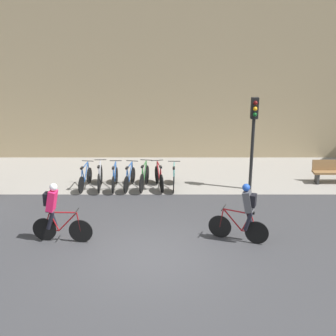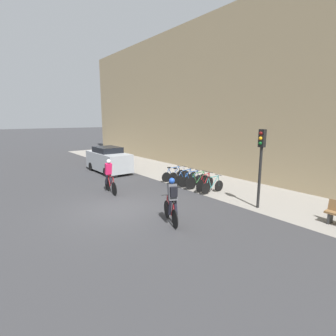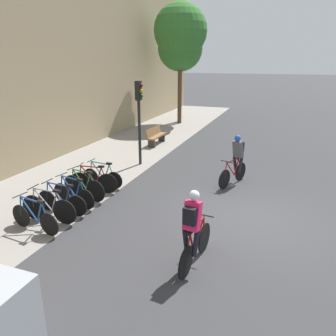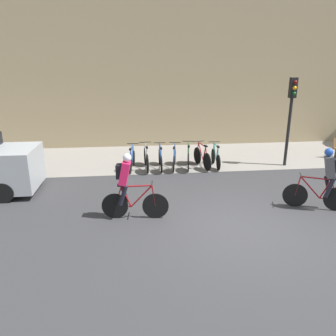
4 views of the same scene
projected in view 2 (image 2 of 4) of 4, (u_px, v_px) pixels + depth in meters
The scene contains 14 objects.
ground at pixel (118, 209), 11.43m from camera, with size 200.00×200.00×0.00m, color #333335.
kerb_strip at pixel (221, 185), 15.46m from camera, with size 44.00×4.50×0.01m, color gray.
building_facade at pixel (253, 93), 15.96m from camera, with size 44.00×0.60×10.91m, color #9E8966.
cyclist_pink at pixel (109, 175), 13.91m from camera, with size 1.77×0.48×1.79m.
cyclist_grey at pixel (172, 200), 9.67m from camera, with size 1.67×0.73×1.78m.
parked_bike_0 at pixel (173, 175), 16.49m from camera, with size 0.46×1.64×0.95m.
parked_bike_1 at pixel (179, 176), 16.05m from camera, with size 0.46×1.72×0.99m.
parked_bike_2 at pixel (185, 178), 15.62m from camera, with size 0.46×1.69×0.95m.
parked_bike_3 at pixel (191, 180), 15.19m from camera, with size 0.46×1.64×0.95m.
parked_bike_4 at pixel (198, 181), 14.75m from camera, with size 0.46×1.67×0.99m.
parked_bike_5 at pixel (205, 183), 14.32m from camera, with size 0.50×1.62×0.98m.
parked_bike_6 at pixel (212, 186), 13.89m from camera, with size 0.46×1.58×0.94m.
traffic_light_pole at pixel (261, 154), 11.20m from camera, with size 0.26×0.30×3.46m.
parked_car at pixel (109, 160), 19.21m from camera, with size 4.30×1.84×1.85m.
Camera 2 is at (9.98, -4.87, 3.92)m, focal length 28.00 mm.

